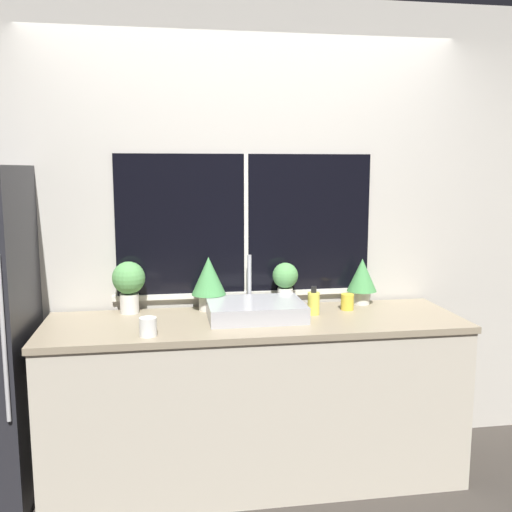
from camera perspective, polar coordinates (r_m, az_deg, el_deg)
The scene contains 12 objects.
ground_plane at distance 3.20m, azimuth 0.95°, elevation -23.97°, with size 14.00×14.00×0.00m, color #38332D.
wall_back at distance 3.42m, azimuth -1.09°, elevation 2.39°, with size 8.00×0.09×2.70m.
wall_right at distance 4.95m, azimuth 23.59°, elevation 3.61°, with size 0.06×7.00×2.70m.
counter at distance 3.27m, azimuth -0.05°, elevation -14.12°, with size 2.27×0.67×0.92m.
sink at distance 3.15m, azimuth -0.06°, elevation -5.36°, with size 0.52×0.44×0.32m.
potted_plant_far_left at distance 3.30m, azimuth -12.60°, elevation -2.56°, with size 0.19×0.19×0.30m.
potted_plant_center_left at distance 3.30m, azimuth -4.76°, elevation -2.32°, with size 0.20×0.20×0.31m.
potted_plant_center_right at distance 3.37m, azimuth 2.94°, elevation -2.44°, with size 0.15×0.15×0.27m.
potted_plant_far_right at distance 3.50m, azimuth 10.55°, elevation -2.12°, with size 0.18×0.18×0.28m.
soap_bottle at distance 3.23m, azimuth 5.78°, elevation -4.68°, with size 0.07×0.07×0.16m.
mug_yellow at distance 3.36m, azimuth 9.12°, elevation -4.55°, with size 0.08×0.08×0.09m.
mug_white at distance 2.86m, azimuth -10.75°, elevation -6.97°, with size 0.09×0.09×0.09m.
Camera 1 is at (-0.47, -2.65, 1.73)m, focal length 40.00 mm.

